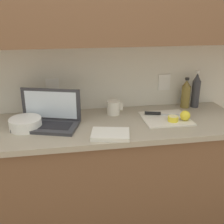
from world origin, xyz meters
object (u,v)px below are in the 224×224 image
lemon_half_cut (173,119)px  measuring_cup (114,108)px  bowl_white (26,123)px  laptop (48,117)px  knife (157,114)px  bottle_oil_tall (196,91)px  bottle_green_soda (186,94)px  lemon_whole_beside (185,116)px  cutting_board (166,118)px

lemon_half_cut → measuring_cup: bearing=149.1°
bowl_white → measuring_cup: bearing=14.8°
laptop → measuring_cup: bearing=34.1°
knife → bowl_white: bearing=-160.4°
bottle_oil_tall → measuring_cup: bearing=-175.3°
measuring_cup → bottle_oil_tall: bearing=4.7°
lemon_half_cut → measuring_cup: measuring_cup is taller
bottle_green_soda → lemon_whole_beside: bearing=-113.2°
measuring_cup → bowl_white: (-0.58, -0.15, -0.01)m
laptop → cutting_board: laptop is taller
bottle_oil_tall → measuring_cup: size_ratio=2.48×
knife → measuring_cup: 0.30m
cutting_board → knife: 0.08m
cutting_board → lemon_half_cut: (0.03, -0.06, 0.02)m
laptop → lemon_whole_beside: laptop is taller
cutting_board → bowl_white: bowl_white is taller
laptop → bottle_oil_tall: bearing=27.2°
knife → bowl_white: 0.87m
laptop → lemon_whole_beside: 0.88m
measuring_cup → bottle_green_soda: bearing=5.4°
knife → bottle_green_soda: 0.31m
bowl_white → knife: bearing=4.5°
lemon_half_cut → cutting_board: bearing=112.1°
knife → lemon_whole_beside: (0.15, -0.13, 0.02)m
laptop → lemon_whole_beside: bearing=12.1°
lemon_whole_beside → bottle_oil_tall: (0.19, 0.26, 0.08)m
cutting_board → bottle_oil_tall: size_ratio=1.12×
cutting_board → lemon_half_cut: bearing=-67.9°
cutting_board → bottle_oil_tall: (0.30, 0.20, 0.12)m
lemon_whole_beside → bottle_oil_tall: bearing=54.2°
lemon_half_cut → bottle_green_soda: bottle_green_soda is taller
lemon_half_cut → lemon_whole_beside: (0.08, -0.00, 0.02)m
knife → bottle_oil_tall: bottle_oil_tall is taller
measuring_cup → bowl_white: 0.60m
laptop → bowl_white: bearing=-153.8°
measuring_cup → bowl_white: bearing=-165.2°
lemon_half_cut → knife: bearing=117.9°
lemon_whole_beside → knife: bearing=139.3°
cutting_board → bottle_oil_tall: bottle_oil_tall is taller
knife → lemon_half_cut: (0.07, -0.13, 0.01)m
bottle_green_soda → measuring_cup: bottle_green_soda is taller
measuring_cup → lemon_half_cut: bearing=-30.9°
laptop → measuring_cup: size_ratio=3.83×
laptop → lemon_half_cut: size_ratio=6.29×
lemon_whole_beside → bowl_white: size_ratio=0.34×
laptop → bottle_green_soda: size_ratio=1.88×
bottle_oil_tall → cutting_board: bearing=-146.0°
cutting_board → lemon_half_cut: lemon_half_cut is taller
laptop → knife: 0.73m
knife → lemon_whole_beside: bearing=-25.6°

